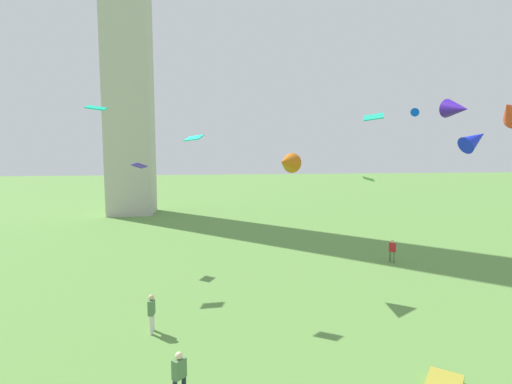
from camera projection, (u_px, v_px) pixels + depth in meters
The scene contains 14 objects.
monument_obelisk at pixel (126, 6), 46.49m from camera, with size 5.29×5.29×49.56m.
person_0 at pixel (392, 250), 27.72m from camera, with size 0.39×0.48×1.62m.
person_1 at pixel (152, 311), 17.07m from camera, with size 0.28×0.53×1.70m.
person_2 at pixel (179, 374), 12.36m from camera, with size 0.48×0.48×1.65m.
kite_flying_0 at pixel (512, 111), 20.20m from camera, with size 2.49×2.27×1.78m.
kite_flying_1 at pixel (194, 138), 20.47m from camera, with size 1.09×1.01×0.38m.
kite_flying_2 at pixel (287, 163), 22.45m from camera, with size 1.93×2.08×1.27m.
kite_flying_3 at pixel (457, 109), 28.58m from camera, with size 1.81×2.35×1.62m.
kite_flying_4 at pixel (96, 108), 24.64m from camera, with size 1.21×0.81×0.42m.
kite_flying_5 at pixel (369, 179), 31.61m from camera, with size 0.98×0.73×0.40m.
kite_flying_6 at pixel (374, 117), 24.68m from camera, with size 1.40×1.26×0.58m.
kite_flying_7 at pixel (475, 139), 23.15m from camera, with size 2.04×1.42×1.69m.
kite_flying_8 at pixel (139, 166), 27.15m from camera, with size 1.11×1.09×0.47m.
kite_flying_9 at pixel (413, 114), 32.25m from camera, with size 0.96×1.22×0.84m.
Camera 1 is at (-4.40, -5.02, 7.94)m, focal length 27.65 mm.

